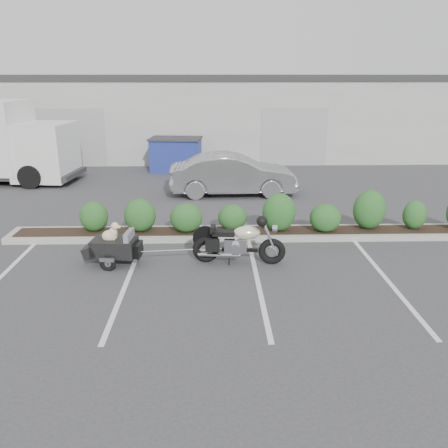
{
  "coord_description": "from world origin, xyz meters",
  "views": [
    {
      "loc": [
        0.28,
        -9.54,
        4.13
      ],
      "look_at": [
        0.54,
        0.94,
        0.75
      ],
      "focal_mm": 38.0,
      "sensor_mm": 36.0,
      "label": 1
    }
  ],
  "objects_px": {
    "dumpster": "(176,154)",
    "pet_trailer": "(114,246)",
    "motorcycle": "(238,243)",
    "sedan": "(233,174)"
  },
  "relations": [
    {
      "from": "motorcycle",
      "to": "dumpster",
      "type": "distance_m",
      "value": 10.73
    },
    {
      "from": "motorcycle",
      "to": "pet_trailer",
      "type": "distance_m",
      "value": 2.78
    },
    {
      "from": "sedan",
      "to": "dumpster",
      "type": "relative_size",
      "value": 1.88
    },
    {
      "from": "sedan",
      "to": "motorcycle",
      "type": "bearing_deg",
      "value": 176.81
    },
    {
      "from": "motorcycle",
      "to": "pet_trailer",
      "type": "xyz_separation_m",
      "value": [
        -2.78,
        0.02,
        -0.06
      ]
    },
    {
      "from": "sedan",
      "to": "dumpster",
      "type": "bearing_deg",
      "value": 26.5
    },
    {
      "from": "sedan",
      "to": "dumpster",
      "type": "distance_m",
      "value": 4.82
    },
    {
      "from": "dumpster",
      "to": "pet_trailer",
      "type": "bearing_deg",
      "value": -87.4
    },
    {
      "from": "motorcycle",
      "to": "sedan",
      "type": "height_order",
      "value": "sedan"
    },
    {
      "from": "motorcycle",
      "to": "pet_trailer",
      "type": "relative_size",
      "value": 1.24
    }
  ]
}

